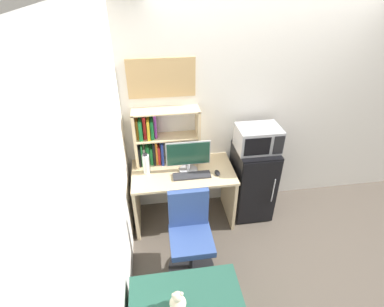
# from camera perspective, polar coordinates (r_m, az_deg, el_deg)

# --- Properties ---
(wall_back) EXTENTS (6.40, 0.04, 2.60)m
(wall_back) POSITION_cam_1_polar(r_m,az_deg,el_deg) (3.73, 18.91, 8.59)
(wall_back) COLOR silver
(wall_back) RESTS_ON ground_plane
(wall_left) EXTENTS (0.04, 4.40, 2.60)m
(wall_left) POSITION_cam_1_polar(r_m,az_deg,el_deg) (2.02, -16.73, -13.16)
(wall_left) COLOR silver
(wall_left) RESTS_ON ground_plane
(desk) EXTENTS (1.17, 0.65, 0.74)m
(desk) POSITION_cam_1_polar(r_m,az_deg,el_deg) (3.48, -1.72, -6.55)
(desk) COLOR beige
(desk) RESTS_ON ground_plane
(hutch_bookshelf) EXTENTS (0.75, 0.22, 0.68)m
(hutch_bookshelf) POSITION_cam_1_polar(r_m,az_deg,el_deg) (3.34, -6.84, 3.04)
(hutch_bookshelf) COLOR beige
(hutch_bookshelf) RESTS_ON desk
(monitor) EXTENTS (0.50, 0.21, 0.38)m
(monitor) POSITION_cam_1_polar(r_m,az_deg,el_deg) (3.23, -0.74, -0.46)
(monitor) COLOR #B7B7BC
(monitor) RESTS_ON desk
(keyboard) EXTENTS (0.42, 0.13, 0.02)m
(keyboard) POSITION_cam_1_polar(r_m,az_deg,el_deg) (3.25, -0.04, -4.37)
(keyboard) COLOR #333338
(keyboard) RESTS_ON desk
(computer_mouse) EXTENTS (0.06, 0.11, 0.03)m
(computer_mouse) POSITION_cam_1_polar(r_m,az_deg,el_deg) (3.30, 4.99, -3.81)
(computer_mouse) COLOR black
(computer_mouse) RESTS_ON desk
(water_bottle) EXTENTS (0.08, 0.08, 0.25)m
(water_bottle) POSITION_cam_1_polar(r_m,az_deg,el_deg) (3.29, -9.01, -2.02)
(water_bottle) COLOR silver
(water_bottle) RESTS_ON desk
(mini_fridge) EXTENTS (0.47, 0.53, 0.94)m
(mini_fridge) POSITION_cam_1_polar(r_m,az_deg,el_deg) (3.71, 11.74, -5.36)
(mini_fridge) COLOR black
(mini_fridge) RESTS_ON ground_plane
(microwave) EXTENTS (0.48, 0.36, 0.28)m
(microwave) POSITION_cam_1_polar(r_m,az_deg,el_deg) (3.38, 12.86, 2.91)
(microwave) COLOR #ADADB2
(microwave) RESTS_ON mini_fridge
(desk_chair) EXTENTS (0.48, 0.48, 0.92)m
(desk_chair) POSITION_cam_1_polar(r_m,az_deg,el_deg) (3.05, -0.33, -16.44)
(desk_chair) COLOR black
(desk_chair) RESTS_ON ground_plane
(teddy_bear) EXTENTS (0.13, 0.13, 0.20)m
(teddy_bear) POSITION_cam_1_polar(r_m,az_deg,el_deg) (2.50, -2.82, -27.15)
(teddy_bear) COLOR beige
(teddy_bear) RESTS_ON bed
(wall_corkboard) EXTENTS (0.72, 0.02, 0.42)m
(wall_corkboard) POSITION_cam_1_polar(r_m,az_deg,el_deg) (3.15, -6.05, 14.54)
(wall_corkboard) COLOR tan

